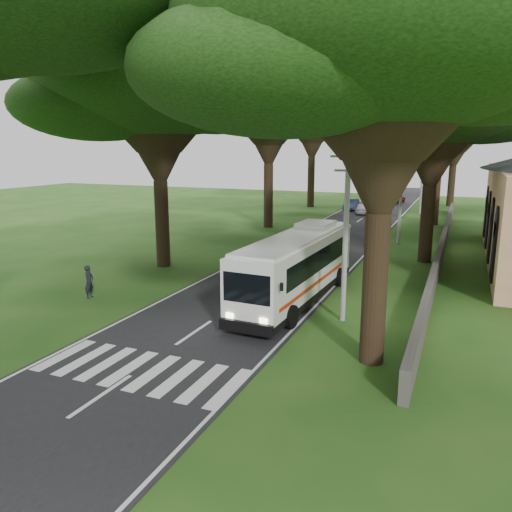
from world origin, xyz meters
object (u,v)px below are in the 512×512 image
Objects in this scene: pole_near at (346,231)px; coach_bus at (297,266)px; pedestrian at (89,282)px; distant_car_a at (362,209)px; distant_car_b at (351,204)px; distant_car_c at (395,198)px; pole_far at (422,178)px; pole_mid at (401,193)px.

pole_near reaches higher than coach_bus.
distant_car_a is at bearing -21.64° from pedestrian.
distant_car_b is (-2.05, 3.63, 0.03)m from distant_car_a.
distant_car_c is at bearing -21.22° from pedestrian.
pedestrian is at bearing -157.17° from coach_bus.
pole_near is 1.99× the size of distant_car_b.
distant_car_a is at bearing -156.26° from pole_far.
pole_far is 1.99× the size of distant_car_b.
distant_car_a is (-6.30, -2.77, -3.52)m from pole_far.
pole_near is 4.26m from coach_bus.
distant_car_a is at bearing 98.10° from coach_bus.
distant_car_b is 10.75m from distant_car_c.
distant_car_c is 2.65× the size of pedestrian.
coach_bus is 48.78m from distant_car_c.
distant_car_a is at bearing 99.60° from pole_near.
pole_far reaches higher than coach_bus.
pole_mid is at bearing -69.50° from distant_car_b.
coach_bus is (-2.89, 2.07, -2.33)m from pole_near.
pole_near reaches higher than distant_car_a.
distant_car_b is 42.81m from pedestrian.
distant_car_a is 0.92× the size of distant_car_b.
pole_mid is 18.31m from coach_bus.
pole_mid is 1.00× the size of pole_far.
coach_bus is (-2.89, -17.93, -2.33)m from pole_mid.
pole_mid is 1.99× the size of distant_car_b.
pole_near is 1.71× the size of distant_car_c.
pedestrian is at bearing -172.64° from pole_near.
distant_car_c reaches higher than distant_car_a.
distant_car_b is at bearing 174.15° from pole_far.
pedestrian is at bearing -121.10° from pole_mid.
pole_near is 40.00m from pole_far.
coach_bus is 10.91m from pedestrian.
pole_mid is 25.55m from pedestrian.
pedestrian is at bearing -97.67° from distant_car_b.
coach_bus is at bearing 103.55° from distant_car_c.
coach_bus reaches higher than distant_car_b.
distant_car_a is 39.51m from pedestrian.
pole_far is at bearing 88.20° from coach_bus.
pedestrian is (-8.76, -52.51, 0.17)m from distant_car_c.
distant_car_a is at bearing -61.85° from distant_car_b.
pole_near is at bearing -90.00° from pole_far.
coach_bus is 39.18m from distant_car_b.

